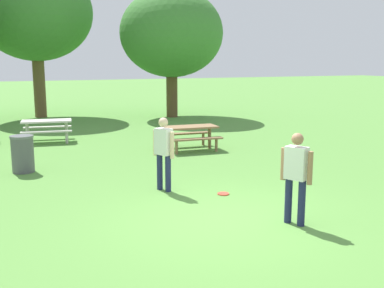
# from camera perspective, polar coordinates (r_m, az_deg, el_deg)

# --- Properties ---
(ground_plane) EXTENTS (120.00, 120.00, 0.00)m
(ground_plane) POSITION_cam_1_polar(r_m,az_deg,el_deg) (8.60, 3.87, -9.26)
(ground_plane) COLOR #568E3D
(person_thrower) EXTENTS (0.36, 0.56, 1.64)m
(person_thrower) POSITION_cam_1_polar(r_m,az_deg,el_deg) (8.29, 12.70, -3.44)
(person_thrower) COLOR #1E234C
(person_thrower) RESTS_ON ground
(person_catcher) EXTENTS (0.36, 0.56, 1.64)m
(person_catcher) POSITION_cam_1_polar(r_m,az_deg,el_deg) (10.20, -3.51, -0.63)
(person_catcher) COLOR #1E234C
(person_catcher) RESTS_ON ground
(frisbee) EXTENTS (0.25, 0.25, 0.03)m
(frisbee) POSITION_cam_1_polar(r_m,az_deg,el_deg) (10.12, 3.87, -6.13)
(frisbee) COLOR #E04733
(frisbee) RESTS_ON ground
(picnic_table_near) EXTENTS (1.79, 1.53, 0.77)m
(picnic_table_near) POSITION_cam_1_polar(r_m,az_deg,el_deg) (14.95, -0.18, 1.43)
(picnic_table_near) COLOR olive
(picnic_table_near) RESTS_ON ground
(picnic_table_far) EXTENTS (1.88, 1.65, 0.77)m
(picnic_table_far) POSITION_cam_1_polar(r_m,az_deg,el_deg) (17.21, -17.44, 2.13)
(picnic_table_far) COLOR beige
(picnic_table_far) RESTS_ON ground
(trash_can_beside_table) EXTENTS (0.59, 0.59, 0.96)m
(trash_can_beside_table) POSITION_cam_1_polar(r_m,az_deg,el_deg) (12.74, -20.12, -1.14)
(trash_can_beside_table) COLOR #515156
(trash_can_beside_table) RESTS_ON ground
(tree_back_left) EXTENTS (5.56, 5.56, 7.53)m
(tree_back_left) POSITION_cam_1_polar(r_m,az_deg,el_deg) (24.73, -18.75, 15.06)
(tree_back_left) COLOR brown
(tree_back_left) RESTS_ON ground
(tree_back_right) EXTENTS (5.11, 5.11, 6.35)m
(tree_back_right) POSITION_cam_1_polar(r_m,az_deg,el_deg) (23.57, -2.54, 13.44)
(tree_back_right) COLOR brown
(tree_back_right) RESTS_ON ground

